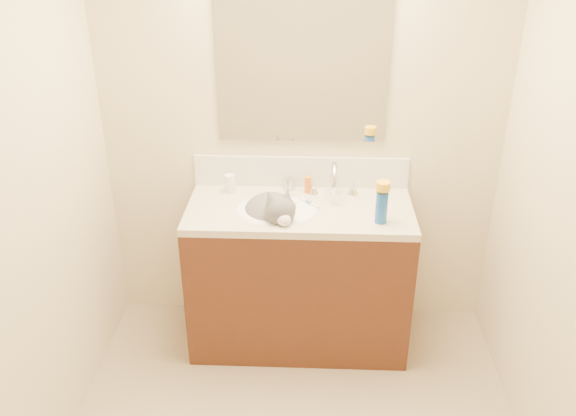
# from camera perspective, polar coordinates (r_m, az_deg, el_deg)

# --- Properties ---
(room_shell) EXTENTS (2.24, 2.54, 2.52)m
(room_shell) POSITION_cam_1_polar(r_m,az_deg,el_deg) (2.08, 0.56, 3.28)
(room_shell) COLOR beige
(room_shell) RESTS_ON ground
(vanity_cabinet) EXTENTS (1.20, 0.55, 0.82)m
(vanity_cabinet) POSITION_cam_1_polar(r_m,az_deg,el_deg) (3.45, 1.04, -6.60)
(vanity_cabinet) COLOR #442012
(vanity_cabinet) RESTS_ON ground
(counter_slab) EXTENTS (1.20, 0.55, 0.04)m
(counter_slab) POSITION_cam_1_polar(r_m,az_deg,el_deg) (3.23, 1.10, -0.25)
(counter_slab) COLOR beige
(counter_slab) RESTS_ON vanity_cabinet
(basin) EXTENTS (0.45, 0.36, 0.14)m
(basin) POSITION_cam_1_polar(r_m,az_deg,el_deg) (3.24, -1.05, -1.24)
(basin) COLOR white
(basin) RESTS_ON vanity_cabinet
(faucet) EXTENTS (0.28, 0.20, 0.21)m
(faucet) POSITION_cam_1_polar(r_m,az_deg,el_deg) (3.31, 4.29, 2.41)
(faucet) COLOR silver
(faucet) RESTS_ON counter_slab
(cat) EXTENTS (0.42, 0.45, 0.33)m
(cat) POSITION_cam_1_polar(r_m,az_deg,el_deg) (3.21, -1.43, -0.60)
(cat) COLOR #535053
(cat) RESTS_ON basin
(backsplash) EXTENTS (1.20, 0.02, 0.18)m
(backsplash) POSITION_cam_1_polar(r_m,az_deg,el_deg) (3.42, 1.23, 3.41)
(backsplash) COLOR silver
(backsplash) RESTS_ON counter_slab
(mirror) EXTENTS (0.90, 0.02, 0.80)m
(mirror) POSITION_cam_1_polar(r_m,az_deg,el_deg) (3.23, 1.33, 13.03)
(mirror) COLOR white
(mirror) RESTS_ON room_shell
(pill_bottle) EXTENTS (0.06, 0.06, 0.10)m
(pill_bottle) POSITION_cam_1_polar(r_m,az_deg,el_deg) (3.39, -5.43, 2.28)
(pill_bottle) COLOR white
(pill_bottle) RESTS_ON counter_slab
(pill_label) EXTENTS (0.06, 0.06, 0.04)m
(pill_label) POSITION_cam_1_polar(r_m,az_deg,el_deg) (3.39, -5.43, 2.15)
(pill_label) COLOR #F94B29
(pill_label) RESTS_ON pill_bottle
(silver_jar) EXTENTS (0.07, 0.07, 0.06)m
(silver_jar) POSITION_cam_1_polar(r_m,az_deg,el_deg) (3.41, 0.12, 2.23)
(silver_jar) COLOR #B7B7BC
(silver_jar) RESTS_ON counter_slab
(amber_bottle) EXTENTS (0.04, 0.04, 0.10)m
(amber_bottle) POSITION_cam_1_polar(r_m,az_deg,el_deg) (3.37, 1.87, 2.20)
(amber_bottle) COLOR orange
(amber_bottle) RESTS_ON counter_slab
(toothbrush) EXTENTS (0.11, 0.12, 0.01)m
(toothbrush) POSITION_cam_1_polar(r_m,az_deg,el_deg) (3.27, 1.96, 0.51)
(toothbrush) COLOR white
(toothbrush) RESTS_ON counter_slab
(toothbrush_head) EXTENTS (0.03, 0.03, 0.02)m
(toothbrush_head) POSITION_cam_1_polar(r_m,az_deg,el_deg) (3.26, 1.96, 0.57)
(toothbrush_head) COLOR #5C85C3
(toothbrush_head) RESTS_ON counter_slab
(spray_can) EXTENTS (0.06, 0.06, 0.17)m
(spray_can) POSITION_cam_1_polar(r_m,az_deg,el_deg) (3.08, 8.73, 0.05)
(spray_can) COLOR #184FA9
(spray_can) RESTS_ON counter_slab
(spray_cap) EXTENTS (0.08, 0.08, 0.04)m
(spray_cap) POSITION_cam_1_polar(r_m,az_deg,el_deg) (3.02, 8.89, 2.05)
(spray_cap) COLOR yellow
(spray_cap) RESTS_ON spray_can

